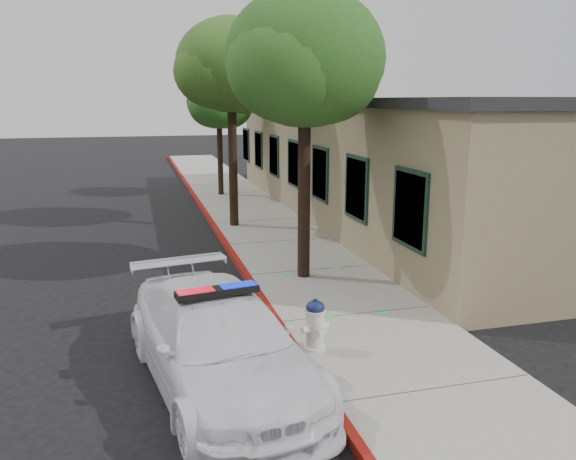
{
  "coord_description": "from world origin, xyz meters",
  "views": [
    {
      "loc": [
        -2.35,
        -9.56,
        4.19
      ],
      "look_at": [
        0.86,
        2.29,
        1.35
      ],
      "focal_mm": 35.18,
      "sensor_mm": 36.0,
      "label": 1
    }
  ],
  "objects_px": {
    "clapboard_building": "(396,159)",
    "street_tree_far": "(220,104)",
    "fire_hydrant": "(315,325)",
    "police_car": "(219,341)",
    "street_tree_mid": "(231,70)",
    "street_tree_near": "(305,65)"
  },
  "relations": [
    {
      "from": "police_car",
      "to": "street_tree_mid",
      "type": "height_order",
      "value": "street_tree_mid"
    },
    {
      "from": "street_tree_far",
      "to": "clapboard_building",
      "type": "bearing_deg",
      "value": -46.76
    },
    {
      "from": "street_tree_near",
      "to": "street_tree_far",
      "type": "bearing_deg",
      "value": 90.4
    },
    {
      "from": "fire_hydrant",
      "to": "street_tree_far",
      "type": "height_order",
      "value": "street_tree_far"
    },
    {
      "from": "police_car",
      "to": "fire_hydrant",
      "type": "relative_size",
      "value": 5.97
    },
    {
      "from": "clapboard_building",
      "to": "street_tree_near",
      "type": "height_order",
      "value": "street_tree_near"
    },
    {
      "from": "fire_hydrant",
      "to": "street_tree_mid",
      "type": "relative_size",
      "value": 0.13
    },
    {
      "from": "street_tree_near",
      "to": "clapboard_building",
      "type": "bearing_deg",
      "value": 50.19
    },
    {
      "from": "clapboard_building",
      "to": "street_tree_far",
      "type": "xyz_separation_m",
      "value": [
        -5.44,
        5.79,
        1.87
      ]
    },
    {
      "from": "clapboard_building",
      "to": "street_tree_far",
      "type": "height_order",
      "value": "street_tree_far"
    },
    {
      "from": "street_tree_near",
      "to": "fire_hydrant",
      "type": "bearing_deg",
      "value": -104.15
    },
    {
      "from": "street_tree_near",
      "to": "street_tree_mid",
      "type": "relative_size",
      "value": 0.98
    },
    {
      "from": "police_car",
      "to": "street_tree_far",
      "type": "relative_size",
      "value": 1.02
    },
    {
      "from": "clapboard_building",
      "to": "street_tree_near",
      "type": "bearing_deg",
      "value": -129.81
    },
    {
      "from": "street_tree_mid",
      "to": "street_tree_far",
      "type": "relative_size",
      "value": 1.28
    },
    {
      "from": "street_tree_mid",
      "to": "street_tree_far",
      "type": "xyz_separation_m",
      "value": [
        0.53,
        6.26,
        -1.1
      ]
    },
    {
      "from": "police_car",
      "to": "street_tree_near",
      "type": "distance_m",
      "value": 6.66
    },
    {
      "from": "street_tree_near",
      "to": "street_tree_mid",
      "type": "distance_m",
      "value": 6.0
    },
    {
      "from": "clapboard_building",
      "to": "street_tree_near",
      "type": "distance_m",
      "value": 8.83
    },
    {
      "from": "clapboard_building",
      "to": "street_tree_mid",
      "type": "height_order",
      "value": "street_tree_mid"
    },
    {
      "from": "police_car",
      "to": "street_tree_far",
      "type": "distance_m",
      "value": 17.16
    },
    {
      "from": "clapboard_building",
      "to": "street_tree_far",
      "type": "distance_m",
      "value": 8.17
    }
  ]
}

